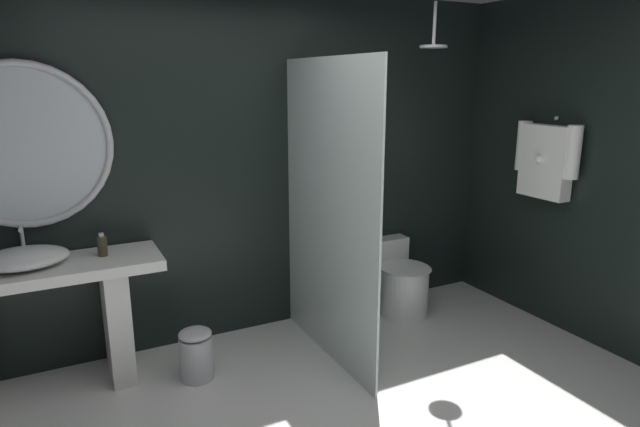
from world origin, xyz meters
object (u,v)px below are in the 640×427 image
(round_wall_mirror, at_px, (24,146))
(rain_shower_head, at_px, (434,43))
(vessel_sink, at_px, (23,258))
(soap_dispenser, at_px, (102,246))
(hanging_bathrobe, at_px, (546,158))
(waste_bin, at_px, (196,354))
(toilet, at_px, (399,282))

(round_wall_mirror, bearing_deg, rain_shower_head, -10.63)
(vessel_sink, bearing_deg, soap_dispenser, -0.32)
(soap_dispenser, xyz_separation_m, hanging_bathrobe, (3.20, -0.69, 0.44))
(hanging_bathrobe, height_order, waste_bin, hanging_bathrobe)
(soap_dispenser, relative_size, round_wall_mirror, 0.15)
(round_wall_mirror, bearing_deg, toilet, -5.03)
(toilet, bearing_deg, vessel_sink, 179.12)
(round_wall_mirror, bearing_deg, hanging_bathrobe, -13.94)
(soap_dispenser, xyz_separation_m, toilet, (2.33, -0.04, -0.65))
(rain_shower_head, xyz_separation_m, waste_bin, (-1.86, -0.01, -2.04))
(waste_bin, bearing_deg, round_wall_mirror, 148.64)
(round_wall_mirror, xyz_separation_m, toilet, (2.70, -0.24, -1.29))
(vessel_sink, relative_size, hanging_bathrobe, 0.82)
(vessel_sink, distance_m, toilet, 2.85)
(rain_shower_head, bearing_deg, waste_bin, -179.63)
(round_wall_mirror, distance_m, waste_bin, 1.70)
(rain_shower_head, bearing_deg, toilet, 95.37)
(waste_bin, bearing_deg, soap_dispenser, 146.23)
(hanging_bathrobe, height_order, toilet, hanging_bathrobe)
(hanging_bathrobe, bearing_deg, round_wall_mirror, 166.06)
(toilet, xyz_separation_m, waste_bin, (-1.84, -0.29, -0.09))
(soap_dispenser, bearing_deg, hanging_bathrobe, -12.16)
(vessel_sink, distance_m, waste_bin, 1.23)
(soap_dispenser, height_order, round_wall_mirror, round_wall_mirror)
(vessel_sink, distance_m, round_wall_mirror, 0.69)
(vessel_sink, height_order, toilet, vessel_sink)
(rain_shower_head, height_order, toilet, rain_shower_head)
(round_wall_mirror, bearing_deg, waste_bin, -31.36)
(waste_bin, bearing_deg, rain_shower_head, 0.37)
(round_wall_mirror, distance_m, rain_shower_head, 2.85)
(hanging_bathrobe, relative_size, waste_bin, 1.77)
(rain_shower_head, relative_size, waste_bin, 0.90)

